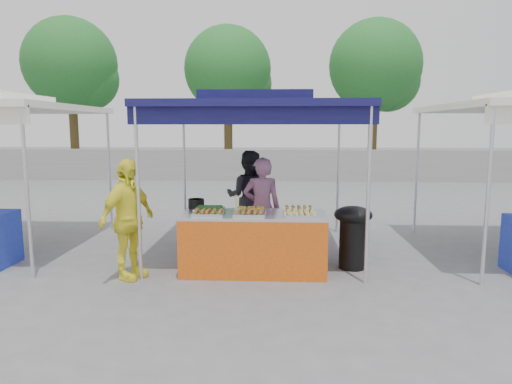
{
  "coord_description": "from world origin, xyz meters",
  "views": [
    {
      "loc": [
        0.34,
        -6.35,
        2.04
      ],
      "look_at": [
        0.0,
        0.6,
        1.05
      ],
      "focal_mm": 32.0,
      "sensor_mm": 36.0,
      "label": 1
    }
  ],
  "objects_px": {
    "cooking_pot": "(196,204)",
    "helper_man": "(248,197)",
    "vendor_table": "(254,243)",
    "vendor_woman": "(262,208)",
    "wok_burner": "(353,231)",
    "customer_person": "(128,219)"
  },
  "relations": [
    {
      "from": "vendor_woman",
      "to": "wok_burner",
      "type": "bearing_deg",
      "value": 156.72
    },
    {
      "from": "helper_man",
      "to": "customer_person",
      "type": "bearing_deg",
      "value": 58.89
    },
    {
      "from": "vendor_table",
      "to": "cooking_pot",
      "type": "relative_size",
      "value": 8.48
    },
    {
      "from": "helper_man",
      "to": "wok_burner",
      "type": "bearing_deg",
      "value": 142.43
    },
    {
      "from": "cooking_pot",
      "to": "vendor_woman",
      "type": "bearing_deg",
      "value": 20.2
    },
    {
      "from": "customer_person",
      "to": "vendor_table",
      "type": "bearing_deg",
      "value": -53.42
    },
    {
      "from": "wok_burner",
      "to": "helper_man",
      "type": "height_order",
      "value": "helper_man"
    },
    {
      "from": "cooking_pot",
      "to": "customer_person",
      "type": "bearing_deg",
      "value": -138.42
    },
    {
      "from": "vendor_table",
      "to": "customer_person",
      "type": "bearing_deg",
      "value": -168.31
    },
    {
      "from": "wok_burner",
      "to": "customer_person",
      "type": "bearing_deg",
      "value": 176.07
    },
    {
      "from": "vendor_table",
      "to": "vendor_woman",
      "type": "xyz_separation_m",
      "value": [
        0.09,
        0.72,
        0.37
      ]
    },
    {
      "from": "cooking_pot",
      "to": "customer_person",
      "type": "height_order",
      "value": "customer_person"
    },
    {
      "from": "wok_burner",
      "to": "vendor_table",
      "type": "bearing_deg",
      "value": 175.21
    },
    {
      "from": "cooking_pot",
      "to": "helper_man",
      "type": "bearing_deg",
      "value": 63.07
    },
    {
      "from": "vendor_table",
      "to": "helper_man",
      "type": "bearing_deg",
      "value": 96.17
    },
    {
      "from": "helper_man",
      "to": "cooking_pot",
      "type": "bearing_deg",
      "value": 67.75
    },
    {
      "from": "cooking_pot",
      "to": "helper_man",
      "type": "xyz_separation_m",
      "value": [
        0.69,
        1.35,
        -0.1
      ]
    },
    {
      "from": "vendor_table",
      "to": "customer_person",
      "type": "xyz_separation_m",
      "value": [
        -1.67,
        -0.35,
        0.39
      ]
    },
    {
      "from": "vendor_woman",
      "to": "helper_man",
      "type": "height_order",
      "value": "helper_man"
    },
    {
      "from": "cooking_pot",
      "to": "vendor_woman",
      "type": "relative_size",
      "value": 0.15
    },
    {
      "from": "cooking_pot",
      "to": "helper_man",
      "type": "relative_size",
      "value": 0.14
    },
    {
      "from": "vendor_table",
      "to": "cooking_pot",
      "type": "bearing_deg",
      "value": 157.36
    }
  ]
}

